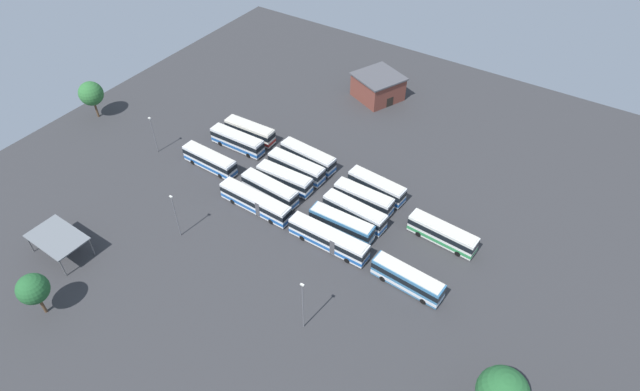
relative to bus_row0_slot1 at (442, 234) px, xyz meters
name	(u,v)px	position (x,y,z in m)	size (l,w,h in m)	color
ground_plane	(318,202)	(22.31, 3.21, -1.86)	(122.69, 122.69, 0.00)	#333335
bus_row0_slot1	(442,234)	(0.00, 0.00, 0.00)	(11.78, 3.40, 3.53)	silver
bus_row0_slot4	(407,279)	(0.64, 11.55, 0.00)	(11.55, 3.37, 3.53)	teal
bus_row1_slot0	(377,186)	(14.57, -4.37, 0.00)	(11.08, 3.49, 3.53)	silver
bus_row1_slot1	(364,198)	(15.03, -0.44, 0.00)	(10.90, 2.77, 3.53)	silver
bus_row1_slot2	(355,212)	(14.58, 3.47, 0.00)	(11.74, 3.35, 3.53)	silver
bus_row1_slot3	(342,224)	(14.92, 7.15, 0.00)	(11.38, 2.81, 3.53)	teal
bus_row1_slot4	(329,239)	(14.95, 11.12, 0.00)	(14.14, 2.77, 3.53)	silver
bus_row2_slot0	(308,157)	(29.71, -4.76, 0.00)	(11.73, 3.46, 3.53)	silver
bus_row2_slot1	(296,167)	(29.79, -0.97, 0.00)	(11.55, 2.90, 3.53)	silver
bus_row2_slot2	(285,179)	(29.68, 2.96, 0.00)	(10.87, 2.82, 3.53)	silver
bus_row2_slot3	(270,189)	(30.18, 6.72, 0.00)	(11.40, 3.30, 3.53)	silver
bus_row2_slot4	(256,202)	(30.27, 10.72, 0.00)	(14.18, 3.04, 3.53)	silver
bus_row3_slot0	(250,131)	(44.27, -5.20, 0.00)	(10.99, 2.96, 3.53)	silver
bus_row3_slot1	(237,141)	(44.32, -1.25, 0.00)	(11.66, 2.78, 3.53)	silver
bus_row3_slot3	(210,160)	(44.78, 6.36, 0.00)	(11.71, 2.98, 3.53)	silver
depot_building	(378,87)	(30.04, -33.23, 0.92)	(12.39, 12.34, 5.52)	brown
maintenance_shelter	(57,238)	(50.11, 35.70, 1.78)	(9.42, 6.22, 3.84)	slate
lamp_post_near_entrance	(303,304)	(9.74, 25.92, 3.41)	(0.56, 0.28, 9.69)	slate
lamp_post_mid_lot	(176,215)	(37.07, 22.50, 3.01)	(0.56, 0.28, 8.91)	slate
lamp_post_far_corner	(153,133)	(57.00, 8.33, 2.59)	(0.56, 0.28, 8.09)	slate
tree_northwest	(33,289)	(42.74, 44.43, 3.50)	(4.47, 4.47, 7.63)	brown
tree_west_edge	(91,94)	(76.92, 6.53, 3.85)	(5.07, 5.07, 8.26)	brown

